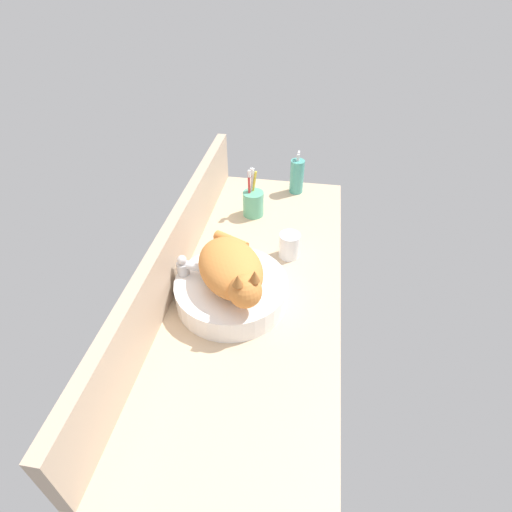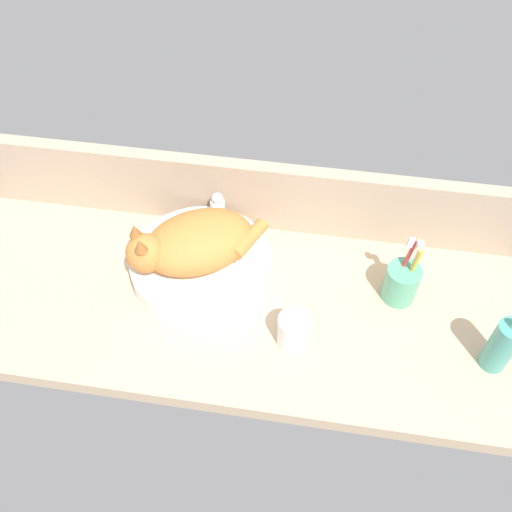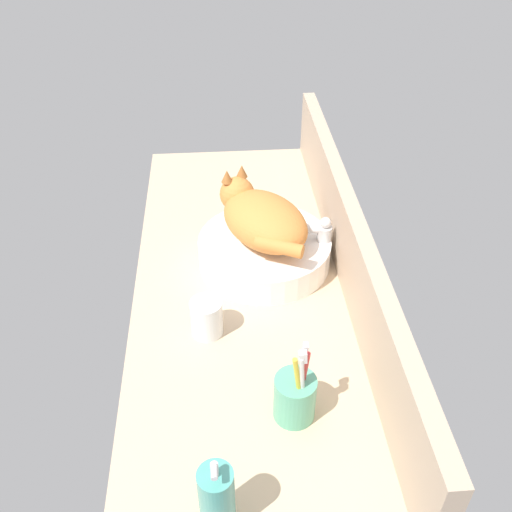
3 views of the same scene
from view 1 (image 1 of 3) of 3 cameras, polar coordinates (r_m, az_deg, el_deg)
ground_plane at (r=125.03cm, az=-0.28°, el=-4.82°), size 134.10×52.91×4.00cm
backsplash_panel at (r=122.78cm, az=-11.72°, el=0.53°), size 134.10×3.60×19.54cm
sink_basin at (r=116.94cm, az=-3.49°, el=-4.96°), size 32.74×32.74×7.12cm
cat at (r=109.67cm, az=-3.41°, el=-1.93°), size 30.18×27.42×14.00cm
faucet at (r=118.31cm, az=-9.77°, el=-2.47°), size 3.79×11.86×13.60cm
soap_dispenser at (r=166.83cm, az=5.86°, el=11.27°), size 5.62×5.62×17.28cm
toothbrush_cup at (r=152.06cm, az=-0.42°, el=7.64°), size 7.85×7.85×18.68cm
water_glass at (r=132.61cm, az=4.78°, el=1.35°), size 6.92×6.92×8.56cm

